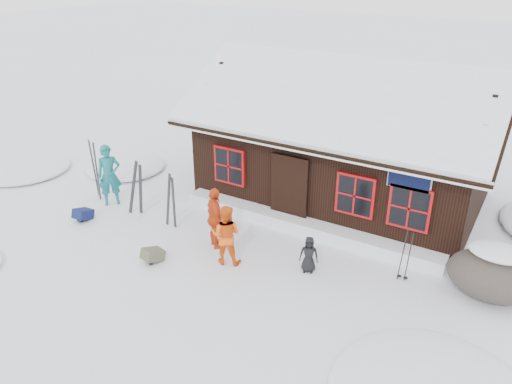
# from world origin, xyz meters

# --- Properties ---
(ground) EXTENTS (120.00, 120.00, 0.00)m
(ground) POSITION_xyz_m (0.00, 0.00, 0.00)
(ground) COLOR white
(ground) RESTS_ON ground
(mountain_hut) EXTENTS (8.90, 6.09, 4.42)m
(mountain_hut) POSITION_xyz_m (1.50, 4.98, 1.58)
(mountain_hut) COLOR black
(mountain_hut) RESTS_ON ground
(snow_drift) EXTENTS (7.60, 0.60, 0.35)m
(snow_drift) POSITION_xyz_m (1.50, 2.25, 0.17)
(snow_drift) COLOR white
(snow_drift) RESTS_ON ground
(snow_mounds) EXTENTS (20.60, 13.20, 0.48)m
(snow_mounds) POSITION_xyz_m (1.65, 1.86, 0.00)
(snow_mounds) COLOR white
(snow_mounds) RESTS_ON ground
(skier_teal) EXTENTS (0.80, 0.82, 1.90)m
(skier_teal) POSITION_xyz_m (-4.34, 0.74, 0.95)
(skier_teal) COLOR #16686B
(skier_teal) RESTS_ON ground
(skier_orange_left) EXTENTS (0.90, 0.80, 1.55)m
(skier_orange_left) POSITION_xyz_m (0.51, -0.15, 0.78)
(skier_orange_left) COLOR #F35A11
(skier_orange_left) RESTS_ON ground
(skier_orange_right) EXTENTS (1.03, 0.91, 1.68)m
(skier_orange_right) POSITION_xyz_m (-0.13, 0.31, 0.84)
(skier_orange_right) COLOR red
(skier_orange_right) RESTS_ON ground
(skier_crouched) EXTENTS (0.53, 0.44, 0.93)m
(skier_crouched) POSITION_xyz_m (2.43, 0.54, 0.47)
(skier_crouched) COLOR black
(skier_crouched) RESTS_ON ground
(boulder) EXTENTS (1.94, 1.46, 1.15)m
(boulder) POSITION_xyz_m (6.33, 1.74, 0.58)
(boulder) COLOR #49413A
(boulder) RESTS_ON ground
(ski_pair_left) EXTENTS (0.71, 0.19, 1.73)m
(ski_pair_left) POSITION_xyz_m (-3.15, 0.64, 0.82)
(ski_pair_left) COLOR black
(ski_pair_left) RESTS_ON ground
(ski_pair_mid) EXTENTS (0.47, 0.25, 1.90)m
(ski_pair_mid) POSITION_xyz_m (-5.10, 0.88, 0.90)
(ski_pair_mid) COLOR black
(ski_pair_mid) RESTS_ON ground
(ski_pair_right) EXTENTS (0.55, 0.23, 1.67)m
(ski_pair_right) POSITION_xyz_m (-1.80, 0.55, 0.78)
(ski_pair_right) COLOR black
(ski_pair_right) RESTS_ON ground
(ski_poles) EXTENTS (0.25, 0.12, 1.38)m
(ski_poles) POSITION_xyz_m (4.50, 1.35, 0.65)
(ski_poles) COLOR black
(ski_poles) RESTS_ON ground
(backpack_blue) EXTENTS (0.40, 0.52, 0.27)m
(backpack_blue) POSITION_xyz_m (-4.27, -0.47, 0.14)
(backpack_blue) COLOR #101A48
(backpack_blue) RESTS_ON ground
(backpack_olive) EXTENTS (0.48, 0.57, 0.27)m
(backpack_olive) POSITION_xyz_m (-1.07, -1.09, 0.14)
(backpack_olive) COLOR #504F39
(backpack_olive) RESTS_ON ground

